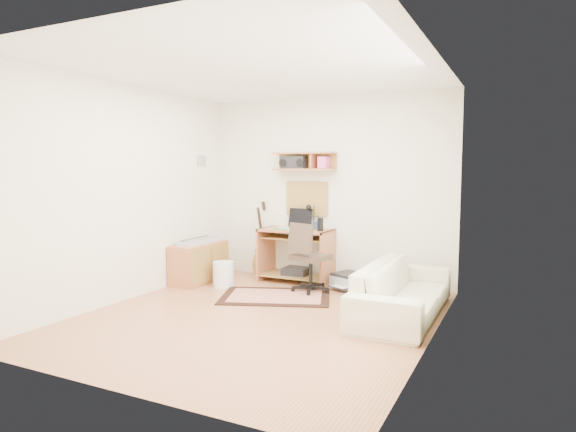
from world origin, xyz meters
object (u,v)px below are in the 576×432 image
at_px(task_chair, 311,257).
at_px(cabinet, 199,263).
at_px(sofa, 403,281).
at_px(printer, 352,282).
at_px(desk, 296,255).

relative_size(task_chair, cabinet, 1.02).
distance_m(task_chair, sofa, 1.41).
distance_m(task_chair, printer, 0.70).
bearing_deg(printer, desk, -159.94).
bearing_deg(sofa, printer, 43.74).
bearing_deg(printer, cabinet, -141.30).
bearing_deg(cabinet, printer, 14.99).
height_order(task_chair, sofa, task_chair).
distance_m(desk, sofa, 1.98).
relative_size(desk, printer, 2.00).
height_order(desk, sofa, desk).
height_order(cabinet, printer, cabinet).
height_order(desk, cabinet, desk).
height_order(task_chair, printer, task_chair).
distance_m(printer, sofa, 1.30).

